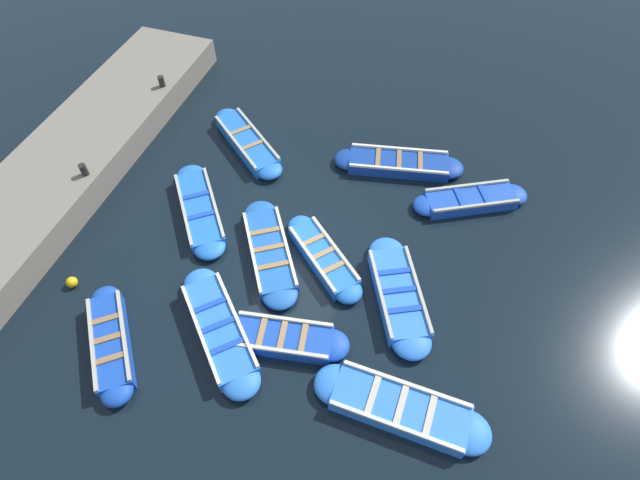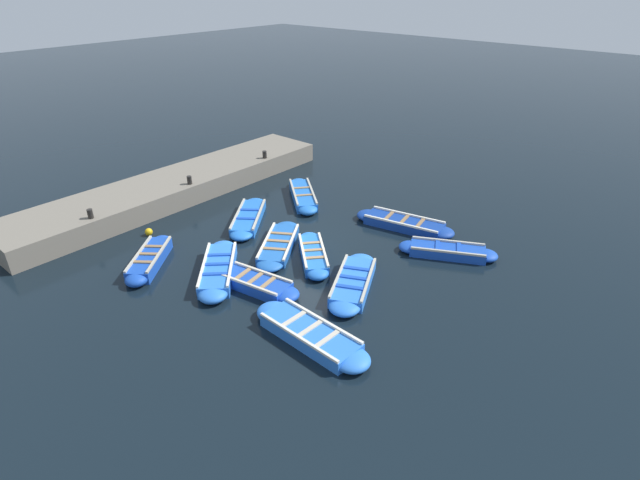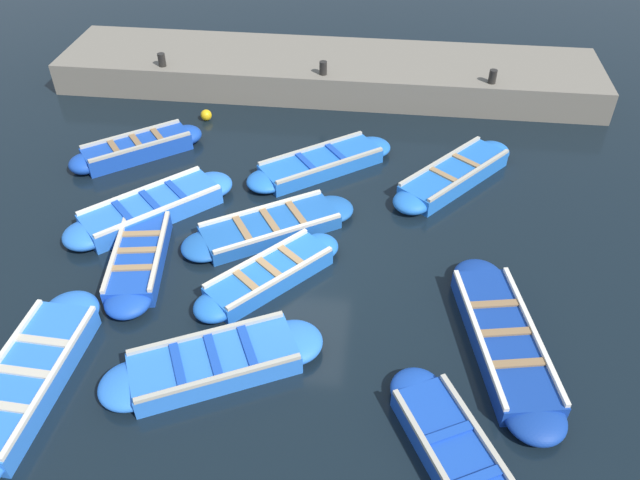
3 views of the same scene
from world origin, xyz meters
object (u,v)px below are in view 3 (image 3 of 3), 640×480
object	(u,v)px
boat_drifting	(504,340)
boat_mid_row	(454,175)
boat_centre	(27,380)
boat_bow_out	(152,209)
bollard_mid_north	(323,68)
boat_near_quay	(461,462)
boat_far_corner	(214,363)
boat_outer_right	(270,275)
bollard_north	(162,60)
boat_inner_gap	(270,227)
bollard_mid_south	(493,77)
boat_alongside	(139,258)
boat_end_of_row	(137,148)
buoy_orange_near	(206,115)
boat_tucked	(321,163)

from	to	relation	value
boat_drifting	boat_mid_row	bearing A→B (deg)	-173.06
boat_drifting	boat_centre	distance (m)	7.59
boat_drifting	boat_bow_out	xyz separation A→B (m)	(-2.77, -6.91, 0.03)
boat_drifting	bollard_mid_north	xyz separation A→B (m)	(-8.22, -3.94, 0.86)
bollard_mid_north	boat_centre	bearing A→B (deg)	-19.15
boat_near_quay	boat_drifting	xyz separation A→B (m)	(-2.32, 0.82, 0.01)
boat_far_corner	boat_mid_row	distance (m)	7.10
boat_bow_out	boat_outer_right	distance (m)	3.27
boat_near_quay	bollard_north	size ratio (longest dim) A/B	9.71
boat_inner_gap	boat_far_corner	size ratio (longest dim) A/B	0.99
bollard_mid_north	bollard_mid_south	size ratio (longest dim) A/B	1.00
boat_far_corner	boat_alongside	bearing A→B (deg)	-138.47
boat_end_of_row	boat_outer_right	size ratio (longest dim) A/B	1.04
boat_outer_right	bollard_mid_north	xyz separation A→B (m)	(-7.14, 0.17, 0.86)
boat_near_quay	bollard_north	xyz separation A→B (m)	(-10.54, -7.49, 0.86)
boat_mid_row	buoy_orange_near	bearing A→B (deg)	-108.95
boat_drifting	bollard_mid_south	size ratio (longest dim) A/B	11.63
boat_centre	buoy_orange_near	distance (m)	8.69
boat_alongside	boat_mid_row	world-z (taller)	boat_mid_row
boat_end_of_row	boat_tucked	world-z (taller)	boat_end_of_row
boat_mid_row	boat_bow_out	world-z (taller)	boat_bow_out
boat_tucked	boat_outer_right	bearing A→B (deg)	-7.29
boat_alongside	boat_mid_row	bearing A→B (deg)	120.27
boat_drifting	bollard_north	world-z (taller)	bollard_north
boat_near_quay	boat_centre	size ratio (longest dim) A/B	0.86
boat_inner_gap	bollard_mid_south	size ratio (longest dim) A/B	10.29
boat_near_quay	boat_outer_right	bearing A→B (deg)	-136.04
bollard_mid_north	bollard_mid_south	xyz separation A→B (m)	(0.00, 4.37, 0.00)
bollard_mid_north	bollard_mid_south	world-z (taller)	same
boat_mid_row	boat_drifting	xyz separation A→B (m)	(4.80, 0.58, -0.01)
boat_inner_gap	boat_bow_out	bearing A→B (deg)	-95.58
boat_inner_gap	buoy_orange_near	xyz separation A→B (m)	(-4.43, -2.50, -0.00)
boat_tucked	boat_outer_right	size ratio (longest dim) A/B	1.22
boat_far_corner	boat_centre	world-z (taller)	boat_centre
boat_far_corner	boat_near_quay	bearing A→B (deg)	71.42
boat_end_of_row	boat_drifting	bearing A→B (deg)	57.86
boat_end_of_row	bollard_north	distance (m)	3.30
boat_mid_row	boat_near_quay	bearing A→B (deg)	-1.92
boat_inner_gap	bollard_mid_north	xyz separation A→B (m)	(-5.70, 0.42, 0.88)
boat_inner_gap	boat_end_of_row	world-z (taller)	boat_end_of_row
boat_centre	bollard_north	size ratio (longest dim) A/B	11.29
boat_drifting	boat_centre	bearing A→B (deg)	-76.92
boat_centre	boat_inner_gap	bearing A→B (deg)	144.41
boat_far_corner	bollard_mid_north	world-z (taller)	bollard_mid_north
boat_centre	bollard_mid_south	distance (m)	12.68
boat_centre	boat_near_quay	bearing A→B (deg)	84.79
bollard_mid_north	boat_tucked	bearing A→B (deg)	5.80
boat_far_corner	boat_outer_right	distance (m)	2.19
boat_alongside	boat_tucked	xyz separation A→B (m)	(-3.70, 3.04, -0.01)
boat_drifting	bollard_north	bearing A→B (deg)	-134.69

